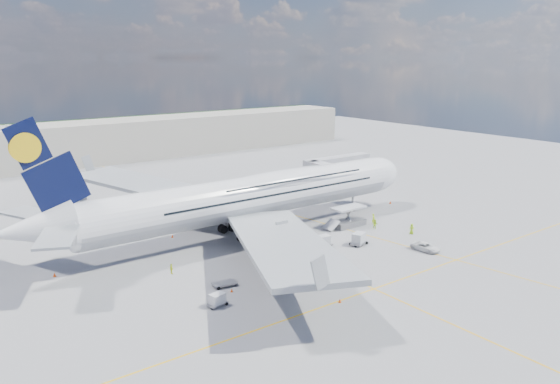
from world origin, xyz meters
TOP-DOWN VIEW (x-y plane):
  - ground at (0.00, 0.00)m, footprint 300.00×300.00m
  - taxi_line_main at (0.00, 0.00)m, footprint 0.25×220.00m
  - taxi_line_cross at (0.00, -20.00)m, footprint 120.00×0.25m
  - taxi_line_diag at (14.00, 10.00)m, footprint 14.16×99.06m
  - airliner at (0.26, 10.00)m, footprint 77.26×79.15m
  - jet_bridge at (29.81, 20.94)m, footprint 18.80×12.10m
  - cargo_loader at (16.82, 2.89)m, footprint 8.53×3.20m
  - terminal at (0.00, 95.00)m, footprint 180.00×16.00m
  - tree_line at (40.00, 140.00)m, footprint 160.00×6.00m
  - dolly_row_a at (-19.65, -11.86)m, footprint 2.84×1.89m
  - dolly_row_b at (-9.10, -11.12)m, footprint 3.50×2.31m
  - dolly_row_c at (-8.37, -11.19)m, footprint 2.63×1.48m
  - dolly_back at (-15.73, -7.09)m, footprint 3.54×2.27m
  - dolly_nose_far at (5.81, -2.92)m, footprint 3.15×1.99m
  - dolly_nose_near at (11.07, -5.88)m, footprint 3.68×2.87m
  - baggage_tug at (1.99, -2.68)m, footprint 3.36×2.15m
  - catering_truck_inner at (-11.76, 25.34)m, footprint 6.56×3.72m
  - catering_truck_outer at (-20.40, 46.03)m, footprint 6.36×4.01m
  - service_van at (17.67, -14.48)m, footprint 2.79×5.00m
  - crew_nose at (21.64, 0.89)m, footprint 0.85×0.69m
  - crew_loader at (19.52, -1.58)m, footprint 1.16×1.12m
  - crew_wing at (-19.64, 1.22)m, footprint 0.39×0.91m
  - crew_van at (22.63, -7.42)m, footprint 0.93×1.11m
  - crew_tug at (-1.46, -4.85)m, footprint 1.25×0.95m
  - cone_nose at (35.32, 9.07)m, footprint 0.50×0.50m
  - cone_wing_left_inner at (-12.23, 16.27)m, footprint 0.43×0.43m
  - cone_wing_left_outer at (-17.78, 31.76)m, footprint 0.42×0.42m
  - cone_wing_right_inner at (-15.98, -9.35)m, footprint 0.38×0.38m
  - cone_wing_right_outer at (-6.58, -20.36)m, footprint 0.41×0.41m
  - cone_tail at (-33.53, 10.29)m, footprint 0.49×0.49m

SIDE VIEW (x-z plane):
  - ground at x=0.00m, z-range 0.00..0.00m
  - taxi_line_main at x=0.00m, z-range 0.00..0.01m
  - taxi_line_cross at x=0.00m, z-range 0.00..0.01m
  - taxi_line_diag at x=14.00m, z-range 0.00..0.01m
  - cone_wing_right_inner at x=-15.98m, z-range -0.01..0.47m
  - cone_wing_right_outer at x=-6.58m, z-range -0.01..0.51m
  - cone_wing_left_outer at x=-17.78m, z-range -0.01..0.53m
  - cone_wing_left_inner at x=-12.23m, z-range -0.01..0.53m
  - cone_tail at x=-33.53m, z-range -0.01..0.62m
  - cone_nose at x=35.32m, z-range -0.01..0.62m
  - dolly_back at x=-15.73m, z-range 0.13..0.62m
  - service_van at x=17.67m, z-range 0.00..1.32m
  - crew_wing at x=-19.64m, z-range 0.00..1.54m
  - baggage_tug at x=1.99m, z-range -0.11..1.82m
  - crew_tug at x=-1.46m, z-range 0.00..1.72m
  - dolly_row_c at x=-8.37m, z-range 0.06..1.69m
  - dolly_row_a at x=-19.65m, z-range 0.06..1.71m
  - crew_loader at x=19.52m, z-range 0.00..1.89m
  - crew_van at x=22.63m, z-range 0.00..1.93m
  - crew_nose at x=21.64m, z-range 0.00..2.00m
  - dolly_nose_far at x=5.81m, z-range 0.07..1.94m
  - dolly_row_b at x=-9.10m, z-range 0.08..2.12m
  - dolly_nose_near at x=11.07m, z-range 0.08..2.14m
  - cargo_loader at x=16.82m, z-range -0.59..3.09m
  - catering_truck_outer at x=-20.40m, z-range -0.13..3.40m
  - catering_truck_inner at x=-11.76m, z-range -0.10..3.58m
  - tree_line at x=40.00m, z-range 0.00..8.00m
  - terminal at x=0.00m, z-range 0.00..12.00m
  - jet_bridge at x=29.81m, z-range 2.60..11.10m
  - airliner at x=0.26m, z-range -4.98..18.72m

